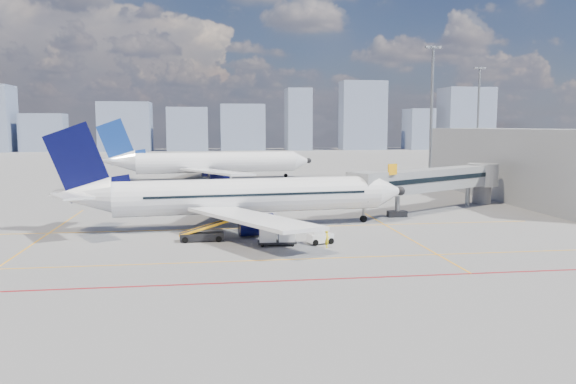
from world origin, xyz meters
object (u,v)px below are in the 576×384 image
ramp_worker (327,239)px  cargo_dolly (277,234)px  belt_loader (204,235)px  baggage_tug (319,236)px  second_aircraft (208,163)px  main_aircraft (236,197)px

ramp_worker → cargo_dolly: bearing=93.1°
cargo_dolly → belt_loader: belt_loader is taller
baggage_tug → ramp_worker: 1.67m
second_aircraft → belt_loader: second_aircraft is taller
cargo_dolly → belt_loader: bearing=159.7°
cargo_dolly → belt_loader: size_ratio=0.61×
second_aircraft → cargo_dolly: size_ratio=12.16×
cargo_dolly → baggage_tug: bearing=4.3°
belt_loader → second_aircraft: bearing=89.5°
main_aircraft → baggage_tug: bearing=-58.2°
second_aircraft → ramp_worker: (10.27, -63.95, -2.46)m
second_aircraft → baggage_tug: bearing=-88.7°
main_aircraft → baggage_tug: main_aircraft is taller
second_aircraft → ramp_worker: size_ratio=27.26×
main_aircraft → second_aircraft: second_aircraft is taller
second_aircraft → belt_loader: size_ratio=7.37×
belt_loader → ramp_worker: bearing=-22.2°
second_aircraft → ramp_worker: 64.82m
belt_loader → baggage_tug: bearing=-14.8°
ramp_worker → belt_loader: bearing=91.3°
ramp_worker → main_aircraft: bearing=57.8°
cargo_dolly → second_aircraft: bearing=98.4°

